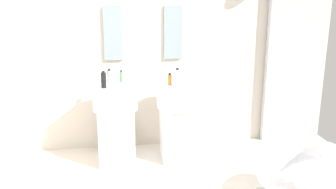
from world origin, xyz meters
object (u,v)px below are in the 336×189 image
at_px(shower_column, 271,60).
at_px(soap_bottle_clear, 177,78).
at_px(pedestal_sink_right, 179,117).
at_px(soap_bottle_green, 121,77).
at_px(soap_bottle_amber, 170,80).
at_px(soap_bottle_black, 104,80).
at_px(lounge_chair, 298,170).
at_px(pedestal_sink_left, 116,120).
at_px(soap_bottle_grey, 109,76).

height_order(shower_column, soap_bottle_clear, shower_column).
bearing_deg(pedestal_sink_right, soap_bottle_green, 170.19).
distance_m(soap_bottle_amber, soap_bottle_black, 0.71).
relative_size(pedestal_sink_right, lounge_chair, 0.95).
height_order(pedestal_sink_left, pedestal_sink_right, same).
bearing_deg(soap_bottle_grey, pedestal_sink_right, -9.68).
height_order(pedestal_sink_left, shower_column, shower_column).
xyz_separation_m(pedestal_sink_left, lounge_chair, (1.62, -1.16, -0.16)).
xyz_separation_m(soap_bottle_green, soap_bottle_black, (-0.19, -0.24, 0.02)).
bearing_deg(soap_bottle_amber, lounge_chair, -46.16).
distance_m(shower_column, soap_bottle_grey, 2.04).
relative_size(pedestal_sink_left, soap_bottle_black, 5.58).
relative_size(pedestal_sink_right, soap_bottle_black, 5.58).
distance_m(soap_bottle_clear, soap_bottle_grey, 0.79).
bearing_deg(pedestal_sink_left, lounge_chair, -35.74).
distance_m(pedestal_sink_left, pedestal_sink_right, 0.72).
relative_size(soap_bottle_green, soap_bottle_black, 0.76).
height_order(shower_column, soap_bottle_grey, shower_column).
relative_size(pedestal_sink_right, soap_bottle_green, 7.36).
relative_size(soap_bottle_amber, soap_bottle_black, 0.74).
distance_m(soap_bottle_green, soap_bottle_clear, 0.66).
bearing_deg(pedestal_sink_right, pedestal_sink_left, 180.00).
bearing_deg(soap_bottle_green, pedestal_sink_right, -9.81).
bearing_deg(soap_bottle_amber, soap_bottle_green, 157.67).
xyz_separation_m(pedestal_sink_right, shower_column, (1.24, 0.39, 0.57)).
bearing_deg(lounge_chair, soap_bottle_clear, 133.38).
distance_m(lounge_chair, soap_bottle_green, 2.10).
xyz_separation_m(lounge_chair, soap_bottle_clear, (-0.94, 1.00, 0.67)).
bearing_deg(soap_bottle_green, soap_bottle_amber, -22.33).
xyz_separation_m(soap_bottle_green, soap_bottle_amber, (0.52, -0.21, -0.00)).
bearing_deg(pedestal_sink_left, soap_bottle_clear, -13.76).
distance_m(pedestal_sink_left, soap_bottle_amber, 0.77).
bearing_deg(pedestal_sink_right, shower_column, 17.28).
bearing_deg(soap_bottle_clear, soap_bottle_amber, 140.34).
distance_m(shower_column, soap_bottle_green, 1.91).
distance_m(soap_bottle_amber, soap_bottle_grey, 0.70).
relative_size(soap_bottle_green, soap_bottle_clear, 0.70).
distance_m(pedestal_sink_right, soap_bottle_grey, 0.93).
xyz_separation_m(pedestal_sink_right, soap_bottle_green, (-0.64, 0.11, 0.48)).
relative_size(pedestal_sink_right, soap_bottle_clear, 5.13).
xyz_separation_m(pedestal_sink_right, soap_bottle_grey, (-0.78, 0.13, 0.49)).
bearing_deg(soap_bottle_green, lounge_chair, -39.62).
bearing_deg(soap_bottle_black, lounge_chair, -30.87).
bearing_deg(shower_column, pedestal_sink_left, -168.85).
relative_size(pedestal_sink_left, pedestal_sink_right, 1.00).
height_order(lounge_chair, soap_bottle_clear, soap_bottle_clear).
bearing_deg(lounge_chair, soap_bottle_black, 149.13).
distance_m(lounge_chair, soap_bottle_clear, 1.53).
relative_size(shower_column, soap_bottle_green, 14.74).
xyz_separation_m(lounge_chair, soap_bottle_black, (-1.73, 1.03, 0.66)).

